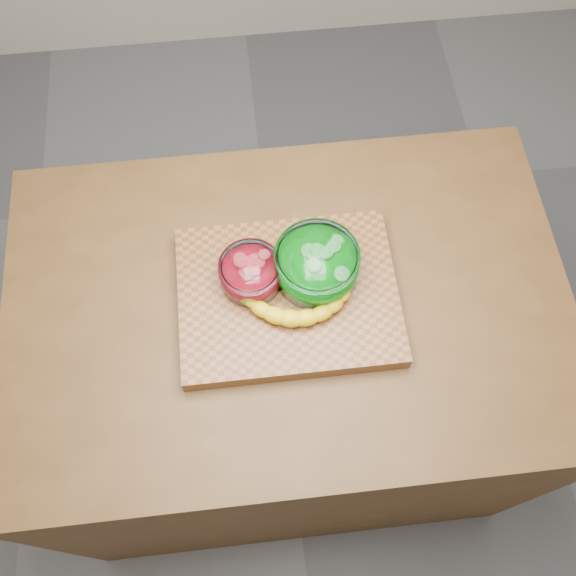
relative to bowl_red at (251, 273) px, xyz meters
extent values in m
plane|color=#595A5E|center=(0.07, -0.04, -0.97)|extent=(3.50, 3.50, 0.00)
cube|color=#503318|center=(0.07, -0.04, -0.52)|extent=(1.20, 0.80, 0.90)
cube|color=brown|center=(0.07, -0.04, -0.05)|extent=(0.45, 0.35, 0.04)
cylinder|color=white|center=(0.00, 0.00, 0.00)|extent=(0.13, 0.13, 0.06)
cylinder|color=red|center=(0.00, 0.00, -0.01)|extent=(0.11, 0.11, 0.03)
cylinder|color=#FF5062|center=(0.00, 0.00, 0.02)|extent=(0.10, 0.10, 0.02)
cylinder|color=white|center=(0.13, 0.00, 0.01)|extent=(0.17, 0.17, 0.08)
cylinder|color=#069C12|center=(0.13, 0.00, 0.00)|extent=(0.15, 0.15, 0.05)
cylinder|color=#74F171|center=(0.13, 0.00, 0.03)|extent=(0.14, 0.14, 0.02)
camera|label=1|loc=(0.01, -0.59, 1.15)|focal=40.00mm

